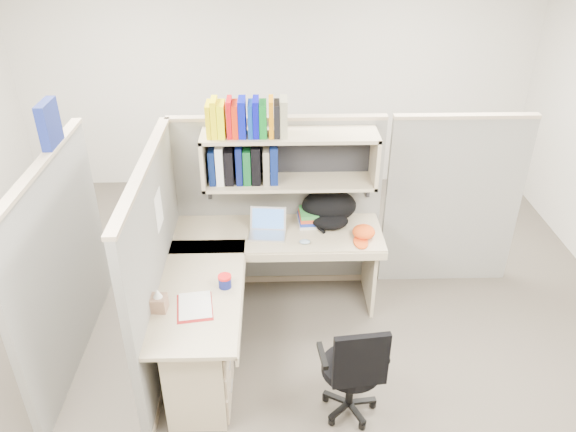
{
  "coord_description": "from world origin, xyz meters",
  "views": [
    {
      "loc": [
        -0.02,
        -3.41,
        3.21
      ],
      "look_at": [
        0.07,
        0.25,
        1.07
      ],
      "focal_mm": 35.0,
      "sensor_mm": 36.0,
      "label": 1
    }
  ],
  "objects_px": {
    "desk": "(224,329)",
    "backpack": "(330,209)",
    "snack_canister": "(225,281)",
    "task_chair": "(352,383)",
    "laptop": "(267,225)"
  },
  "relations": [
    {
      "from": "desk",
      "to": "backpack",
      "type": "xyz_separation_m",
      "value": [
        0.85,
        0.99,
        0.43
      ]
    },
    {
      "from": "desk",
      "to": "snack_canister",
      "type": "height_order",
      "value": "snack_canister"
    },
    {
      "from": "desk",
      "to": "backpack",
      "type": "distance_m",
      "value": 1.38
    },
    {
      "from": "backpack",
      "to": "snack_canister",
      "type": "bearing_deg",
      "value": -145.83
    },
    {
      "from": "desk",
      "to": "task_chair",
      "type": "bearing_deg",
      "value": -25.18
    },
    {
      "from": "laptop",
      "to": "task_chair",
      "type": "relative_size",
      "value": 0.35
    },
    {
      "from": "desk",
      "to": "snack_canister",
      "type": "bearing_deg",
      "value": 81.74
    },
    {
      "from": "task_chair",
      "to": "backpack",
      "type": "bearing_deg",
      "value": 91.8
    },
    {
      "from": "backpack",
      "to": "task_chair",
      "type": "height_order",
      "value": "backpack"
    },
    {
      "from": "snack_canister",
      "to": "backpack",
      "type": "bearing_deg",
      "value": 46.4
    },
    {
      "from": "desk",
      "to": "backpack",
      "type": "bearing_deg",
      "value": 49.56
    },
    {
      "from": "laptop",
      "to": "backpack",
      "type": "bearing_deg",
      "value": 24.46
    },
    {
      "from": "desk",
      "to": "snack_canister",
      "type": "distance_m",
      "value": 0.36
    },
    {
      "from": "laptop",
      "to": "task_chair",
      "type": "height_order",
      "value": "laptop"
    },
    {
      "from": "laptop",
      "to": "backpack",
      "type": "height_order",
      "value": "backpack"
    }
  ]
}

